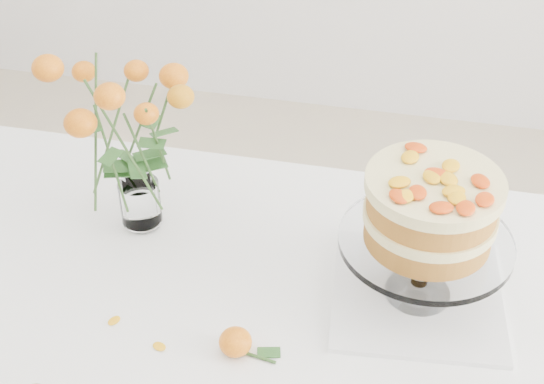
# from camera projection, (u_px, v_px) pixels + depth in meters

# --- Properties ---
(table) EXTENTS (1.43, 0.93, 0.76)m
(table) POSITION_uv_depth(u_px,v_px,m) (197.00, 323.00, 1.47)
(table) COLOR tan
(table) RESTS_ON ground
(napkin) EXTENTS (0.34, 0.34, 0.01)m
(napkin) POSITION_uv_depth(u_px,v_px,m) (417.00, 295.00, 1.41)
(napkin) COLOR silver
(napkin) RESTS_ON table
(cake_stand) EXTENTS (0.31, 0.31, 0.28)m
(cake_stand) POSITION_uv_depth(u_px,v_px,m) (430.00, 216.00, 1.30)
(cake_stand) COLOR white
(cake_stand) RESTS_ON napkin
(rose_vase) EXTENTS (0.33, 0.33, 0.42)m
(rose_vase) POSITION_uv_depth(u_px,v_px,m) (130.00, 124.00, 1.44)
(rose_vase) COLOR white
(rose_vase) RESTS_ON table
(loose_rose_far) EXTENTS (0.10, 0.06, 0.05)m
(loose_rose_far) POSITION_uv_depth(u_px,v_px,m) (236.00, 342.00, 1.30)
(loose_rose_far) COLOR #C94F09
(loose_rose_far) RESTS_ON table
(stray_petal_a) EXTENTS (0.03, 0.02, 0.00)m
(stray_petal_a) POSITION_uv_depth(u_px,v_px,m) (114.00, 321.00, 1.36)
(stray_petal_a) COLOR #FFAF10
(stray_petal_a) RESTS_ON table
(stray_petal_b) EXTENTS (0.03, 0.02, 0.00)m
(stray_petal_b) POSITION_uv_depth(u_px,v_px,m) (159.00, 347.00, 1.32)
(stray_petal_b) COLOR #FFAF10
(stray_petal_b) RESTS_ON table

